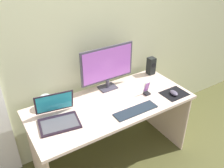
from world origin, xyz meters
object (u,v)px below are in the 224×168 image
at_px(monitor, 107,66).
at_px(phone_in_dock, 147,90).
at_px(speaker_right, 151,66).
at_px(mouse, 174,93).
at_px(laptop, 58,116).
at_px(keyboard_external, 136,110).
at_px(fishbowl, 46,102).

distance_m(monitor, phone_in_dock, 0.45).
xyz_separation_m(speaker_right, mouse, (-0.09, -0.47, -0.08)).
height_order(speaker_right, laptop, laptop).
bearing_deg(speaker_right, phone_in_dock, -135.20).
bearing_deg(laptop, keyboard_external, -20.44).
distance_m(fishbowl, phone_in_dock, 0.96).
bearing_deg(speaker_right, monitor, -179.36).
bearing_deg(fishbowl, mouse, -21.99).
height_order(monitor, phone_in_dock, monitor).
bearing_deg(speaker_right, fishbowl, -179.68).
distance_m(speaker_right, laptop, 1.23).
distance_m(laptop, keyboard_external, 0.68).
bearing_deg(mouse, keyboard_external, -170.49).
distance_m(keyboard_external, phone_in_dock, 0.31).
distance_m(speaker_right, mouse, 0.48).
relative_size(laptop, fishbowl, 2.59).
xyz_separation_m(monitor, phone_in_dock, (0.26, -0.30, -0.20)).
xyz_separation_m(keyboard_external, mouse, (0.48, 0.01, 0.02)).
relative_size(laptop, mouse, 3.73).
distance_m(monitor, speaker_right, 0.60).
bearing_deg(mouse, phone_in_dock, 153.14).
distance_m(fishbowl, keyboard_external, 0.81).
xyz_separation_m(mouse, phone_in_dock, (-0.22, 0.15, 0.03)).
bearing_deg(monitor, phone_in_dock, -49.01).
relative_size(monitor, speaker_right, 2.93).
bearing_deg(fishbowl, phone_in_dock, -18.40).
xyz_separation_m(laptop, phone_in_dock, (0.89, -0.07, 0.00)).
xyz_separation_m(fishbowl, keyboard_external, (0.66, -0.47, -0.06)).
distance_m(monitor, laptop, 0.70).
relative_size(laptop, keyboard_external, 0.89).
xyz_separation_m(speaker_right, laptop, (-1.21, -0.24, -0.05)).
distance_m(monitor, mouse, 0.71).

